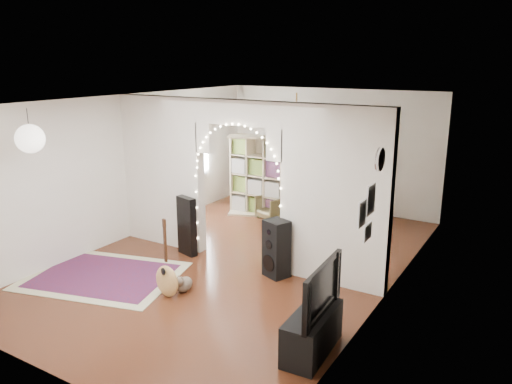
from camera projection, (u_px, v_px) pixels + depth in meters
The scene contains 25 objects.
floor at pixel (241, 260), 8.50m from camera, with size 7.50×7.50×0.00m, color black.
ceiling at pixel (240, 100), 7.81m from camera, with size 5.00×7.50×0.02m, color white.
wall_back at pixel (330, 149), 11.26m from camera, with size 5.00×0.02×2.70m, color silver.
wall_front at pixel (40, 259), 5.05m from camera, with size 5.00×0.02×2.70m, color silver.
wall_left at pixel (129, 167), 9.40m from camera, with size 0.02×7.50×2.70m, color silver.
wall_right at pixel (392, 206), 6.91m from camera, with size 0.02×7.50×2.70m, color silver.
divider_wall at pixel (240, 179), 8.13m from camera, with size 5.00×0.20×2.70m.
fairy_lights at pixel (236, 173), 7.99m from camera, with size 1.64×0.04×1.60m, color #FFEABF, non-canonical shape.
window at pixel (190, 145), 10.83m from camera, with size 0.04×1.20×1.40m, color white.
wall_clock at pixel (381, 159), 6.23m from camera, with size 0.31×0.31×0.03m, color white.
picture_frames at pixel (367, 213), 6.05m from camera, with size 0.02×0.50×0.70m, color white, non-canonical shape.
paper_lantern at pixel (30, 139), 6.88m from camera, with size 0.40×0.40×0.40m, color white.
ceiling_fan at pixel (296, 109), 9.54m from camera, with size 1.10×1.10×0.30m, color #AC7F39, non-canonical shape.
area_rug at pixel (103, 276), 7.86m from camera, with size 2.31×1.74×0.02m, color maroon.
guitar_case at pixel (187, 226), 8.63m from camera, with size 0.40×0.13×1.04m, color black.
acoustic_guitar at pixel (166, 269), 7.08m from camera, with size 0.42×0.27×0.99m.
tabby_cat at pixel (184, 284), 7.31m from camera, with size 0.27×0.46×0.31m.
floor_speaker at pixel (276, 249), 7.76m from camera, with size 0.44×0.41×0.92m.
media_console at pixel (312, 332), 5.77m from camera, with size 0.40×1.00×0.50m, color black.
tv at pixel (314, 288), 5.63m from camera, with size 1.07×0.14×0.62m, color black.
bookcase at pixel (268, 176), 10.77m from camera, with size 1.70×0.43×1.74m, color #C7B590.
dining_table at pixel (345, 192), 10.18m from camera, with size 1.29×0.94×0.76m.
flower_vase at pixel (345, 184), 10.14m from camera, with size 0.18×0.18×0.19m, color silver.
dining_chair_left at pixel (272, 207), 10.65m from camera, with size 0.54×0.55×0.50m, color brown.
dining_chair_right at pixel (297, 231), 9.16m from camera, with size 0.57×0.58×0.53m, color brown.
Camera 1 is at (4.30, -6.65, 3.31)m, focal length 35.00 mm.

